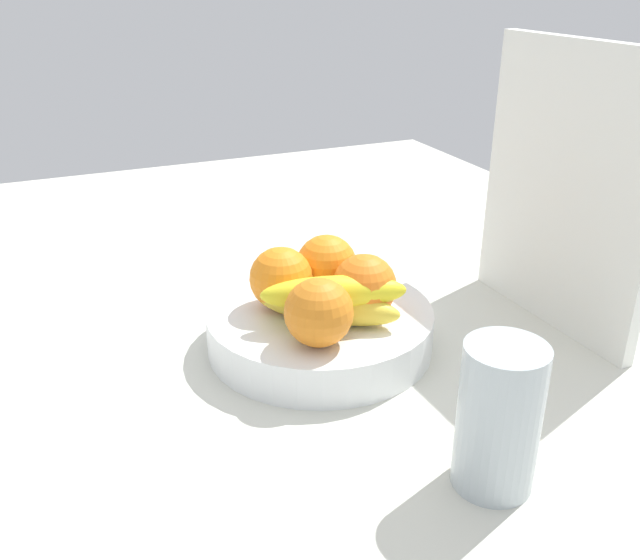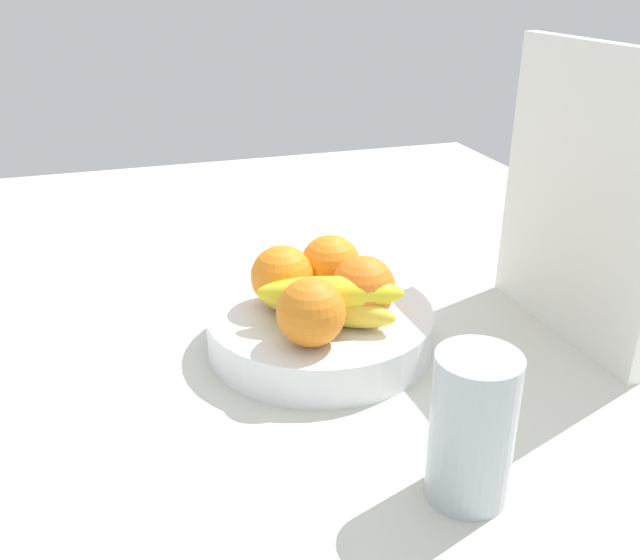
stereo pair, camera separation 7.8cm
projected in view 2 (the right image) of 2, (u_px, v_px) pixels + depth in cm
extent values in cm
cube|color=beige|center=(297.00, 352.00, 88.44)|extent=(180.00, 140.00, 3.00)
cylinder|color=white|center=(320.00, 328.00, 85.93)|extent=(27.89, 27.89, 5.12)
sphere|color=orange|center=(330.00, 265.00, 87.56)|extent=(7.74, 7.74, 7.74)
sphere|color=orange|center=(282.00, 277.00, 84.39)|extent=(7.74, 7.74, 7.74)
sphere|color=orange|center=(311.00, 312.00, 75.85)|extent=(7.74, 7.74, 7.74)
sphere|color=orange|center=(363.00, 288.00, 81.43)|extent=(7.74, 7.74, 7.74)
ellipsoid|color=yellow|center=(326.00, 307.00, 81.07)|extent=(13.76, 15.76, 4.00)
ellipsoid|color=yellow|center=(330.00, 293.00, 79.38)|extent=(9.02, 17.41, 4.00)
cube|color=white|center=(579.00, 198.00, 83.39)|extent=(28.03, 2.40, 36.00)
cylinder|color=#B1BDC2|center=(472.00, 428.00, 59.96)|extent=(7.47, 7.47, 14.39)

